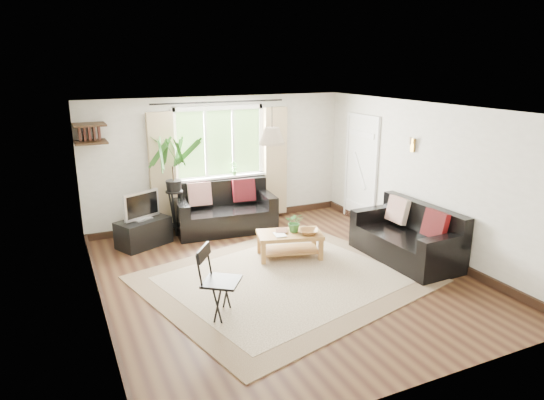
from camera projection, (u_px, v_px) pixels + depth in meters
name	position (u px, v px, depth m)	size (l,w,h in m)	color
floor	(284.00, 276.00, 7.02)	(5.50, 5.50, 0.00)	black
ceiling	(285.00, 109.00, 6.36)	(5.50, 5.50, 0.00)	white
wall_back	(219.00, 161.00, 9.09)	(5.00, 0.02, 2.40)	beige
wall_front	(422.00, 272.00, 4.29)	(5.00, 0.02, 2.40)	beige
wall_left	(93.00, 221.00, 5.68)	(0.02, 5.50, 2.40)	beige
wall_right	(425.00, 179.00, 7.70)	(0.02, 5.50, 2.40)	beige
rug	(284.00, 279.00, 6.92)	(3.65, 3.13, 0.02)	beige
window	(219.00, 143.00, 8.95)	(2.50, 0.16, 2.16)	white
door	(361.00, 171.00, 9.23)	(0.06, 0.96, 2.06)	silver
corner_shelf	(90.00, 133.00, 7.77)	(0.50, 0.50, 0.34)	black
pendant_lamp	(272.00, 132.00, 6.80)	(0.36, 0.36, 0.54)	beige
wall_sconce	(412.00, 143.00, 7.79)	(0.12, 0.12, 0.28)	beige
sofa_back	(225.00, 209.00, 8.82)	(1.78, 0.89, 0.84)	black
sofa_right	(406.00, 235.00, 7.52)	(0.87, 1.75, 0.82)	black
coffee_table	(289.00, 245.00, 7.65)	(1.00, 0.55, 0.41)	olive
table_plant	(295.00, 222.00, 7.61)	(0.28, 0.25, 0.31)	#306729
bowl	(309.00, 232.00, 7.55)	(0.29, 0.29, 0.07)	olive
book_a	(275.00, 235.00, 7.47)	(0.17, 0.23, 0.02)	white
book_b	(276.00, 231.00, 7.67)	(0.18, 0.24, 0.02)	brown
tv_stand	(144.00, 233.00, 8.15)	(0.85, 0.48, 0.46)	black
tv	(141.00, 205.00, 8.01)	(0.66, 0.22, 0.50)	#A5A5AA
palm_stand	(174.00, 187.00, 8.41)	(0.70, 0.70, 1.80)	black
folding_chair	(222.00, 283.00, 5.80)	(0.46, 0.46, 0.89)	black
sill_plant	(234.00, 168.00, 9.12)	(0.14, 0.10, 0.27)	#2D6023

